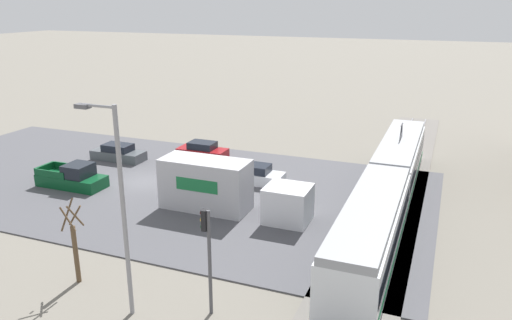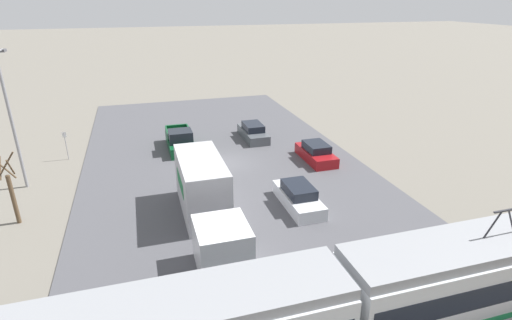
{
  "view_description": "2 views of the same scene",
  "coord_description": "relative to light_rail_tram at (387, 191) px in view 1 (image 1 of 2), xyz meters",
  "views": [
    {
      "loc": [
        30.32,
        21.35,
        13.35
      ],
      "look_at": [
        0.45,
        9.55,
        3.07
      ],
      "focal_mm": 35.0,
      "sensor_mm": 36.0,
      "label": 1
    },
    {
      "loc": [
        5.81,
        28.35,
        12.2
      ],
      "look_at": [
        -0.34,
        7.81,
        3.4
      ],
      "focal_mm": 28.0,
      "sensor_mm": 36.0,
      "label": 2
    }
  ],
  "objects": [
    {
      "name": "sedan_car_2",
      "position": [
        -3.35,
        -23.29,
        -1.05
      ],
      "size": [
        1.83,
        4.73,
        1.41
      ],
      "color": "#4C5156",
      "rests_on": "ground"
    },
    {
      "name": "light_rail_tram",
      "position": [
        0.0,
        0.0,
        0.0
      ],
      "size": [
        26.51,
        2.8,
        4.5
      ],
      "color": "silver",
      "rests_on": "ground"
    },
    {
      "name": "sedan_car_1",
      "position": [
        -2.45,
        -10.18,
        -1.04
      ],
      "size": [
        1.82,
        4.62,
        1.44
      ],
      "rotation": [
        0.0,
        0.0,
        3.14
      ],
      "color": "silver",
      "rests_on": "ground"
    },
    {
      "name": "street_tree",
      "position": [
        13.83,
        -13.07,
        0.24
      ],
      "size": [
        1.02,
        0.85,
        4.3
      ],
      "color": "brown",
      "rests_on": "ground"
    },
    {
      "name": "rail_bed",
      "position": [
        0.57,
        0.0,
        -1.67
      ],
      "size": [
        60.62,
        4.4,
        0.22
      ],
      "color": "slate",
      "rests_on": "ground"
    },
    {
      "name": "street_lamp_mid_block",
      "position": [
        15.08,
        -9.24,
        3.67
      ],
      "size": [
        0.36,
        1.95,
        9.48
      ],
      "color": "gray",
      "rests_on": "ground"
    },
    {
      "name": "sedan_car_0",
      "position": [
        -6.67,
        -16.78,
        -1.05
      ],
      "size": [
        1.87,
        4.41,
        1.42
      ],
      "rotation": [
        0.0,
        0.0,
        3.14
      ],
      "color": "maroon",
      "rests_on": "ground"
    },
    {
      "name": "traffic_light_pole",
      "position": [
        13.78,
        -5.83,
        1.53
      ],
      "size": [
        0.28,
        0.47,
        4.99
      ],
      "color": "#47474C",
      "rests_on": "ground"
    },
    {
      "name": "pickup_truck",
      "position": [
        3.4,
        -22.41,
        -0.95
      ],
      "size": [
        2.07,
        5.22,
        1.83
      ],
      "color": "#0C4723",
      "rests_on": "ground"
    },
    {
      "name": "box_truck",
      "position": [
        3.34,
        -9.93,
        -0.07
      ],
      "size": [
        2.5,
        10.07,
        3.39
      ],
      "color": "silver",
      "rests_on": "ground"
    },
    {
      "name": "road_surface",
      "position": [
        0.57,
        -18.19,
        -1.68
      ],
      "size": [
        21.05,
        43.01,
        0.08
      ],
      "color": "#4C4C51",
      "rests_on": "ground"
    },
    {
      "name": "ground_plane",
      "position": [
        0.57,
        -18.19,
        -1.72
      ],
      "size": [
        320.0,
        320.0,
        0.0
      ],
      "primitive_type": "plane",
      "color": "slate"
    }
  ]
}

